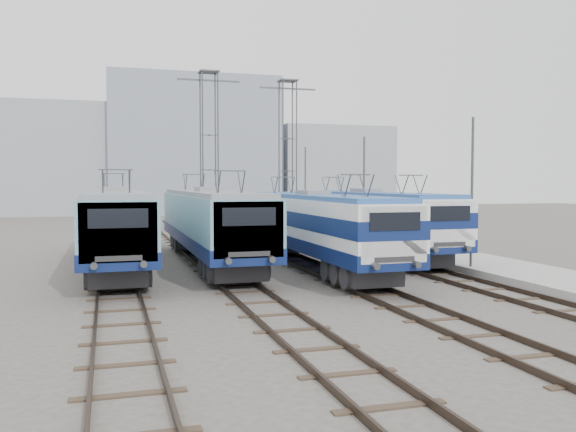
{
  "coord_description": "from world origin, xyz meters",
  "views": [
    {
      "loc": [
        -7.09,
        -21.83,
        4.07
      ],
      "look_at": [
        1.47,
        7.0,
        2.43
      ],
      "focal_mm": 38.0,
      "sensor_mm": 36.0,
      "label": 1
    }
  ],
  "objects_px": {
    "mast_rear": "(305,190)",
    "mast_mid": "(364,192)",
    "locomotive_center_left": "(210,220)",
    "catenary_tower_west": "(209,147)",
    "locomotive_far_left": "(115,221)",
    "catenary_tower_east": "(288,150)",
    "mast_front": "(472,196)",
    "locomotive_far_right": "(367,216)",
    "locomotive_center_right": "(314,222)"
  },
  "relations": [
    {
      "from": "catenary_tower_east",
      "to": "mast_front",
      "type": "xyz_separation_m",
      "value": [
        2.1,
        -22.0,
        -3.14
      ]
    },
    {
      "from": "locomotive_far_right",
      "to": "mast_mid",
      "type": "bearing_deg",
      "value": 68.51
    },
    {
      "from": "locomotive_center_left",
      "to": "mast_mid",
      "type": "distance_m",
      "value": 12.42
    },
    {
      "from": "locomotive_center_left",
      "to": "locomotive_far_left",
      "type": "bearing_deg",
      "value": 179.84
    },
    {
      "from": "locomotive_far_right",
      "to": "mast_mid",
      "type": "xyz_separation_m",
      "value": [
        1.85,
        4.7,
        1.27
      ]
    },
    {
      "from": "catenary_tower_east",
      "to": "locomotive_far_right",
      "type": "bearing_deg",
      "value": -89.03
    },
    {
      "from": "mast_rear",
      "to": "mast_front",
      "type": "bearing_deg",
      "value": -90.0
    },
    {
      "from": "mast_mid",
      "to": "locomotive_center_right",
      "type": "bearing_deg",
      "value": -126.19
    },
    {
      "from": "locomotive_center_left",
      "to": "locomotive_far_right",
      "type": "height_order",
      "value": "locomotive_center_left"
    },
    {
      "from": "catenary_tower_east",
      "to": "mast_rear",
      "type": "distance_m",
      "value": 4.28
    },
    {
      "from": "locomotive_far_right",
      "to": "mast_front",
      "type": "height_order",
      "value": "mast_front"
    },
    {
      "from": "locomotive_far_right",
      "to": "catenary_tower_west",
      "type": "xyz_separation_m",
      "value": [
        -6.75,
        12.7,
        4.41
      ]
    },
    {
      "from": "locomotive_center_right",
      "to": "locomotive_center_left",
      "type": "bearing_deg",
      "value": 148.44
    },
    {
      "from": "mast_mid",
      "to": "catenary_tower_east",
      "type": "bearing_deg",
      "value": 101.86
    },
    {
      "from": "locomotive_center_left",
      "to": "mast_mid",
      "type": "height_order",
      "value": "mast_mid"
    },
    {
      "from": "locomotive_far_left",
      "to": "locomotive_center_left",
      "type": "distance_m",
      "value": 4.5
    },
    {
      "from": "catenary_tower_west",
      "to": "mast_mid",
      "type": "relative_size",
      "value": 1.71
    },
    {
      "from": "mast_rear",
      "to": "mast_mid",
      "type": "bearing_deg",
      "value": -90.0
    },
    {
      "from": "locomotive_center_left",
      "to": "mast_mid",
      "type": "relative_size",
      "value": 2.56
    },
    {
      "from": "locomotive_center_left",
      "to": "mast_rear",
      "type": "bearing_deg",
      "value": 58.8
    },
    {
      "from": "locomotive_far_right",
      "to": "catenary_tower_west",
      "type": "height_order",
      "value": "catenary_tower_west"
    },
    {
      "from": "locomotive_center_left",
      "to": "mast_front",
      "type": "xyz_separation_m",
      "value": [
        10.85,
        -6.08,
        1.27
      ]
    },
    {
      "from": "catenary_tower_east",
      "to": "mast_front",
      "type": "height_order",
      "value": "catenary_tower_east"
    },
    {
      "from": "locomotive_center_left",
      "to": "catenary_tower_east",
      "type": "relative_size",
      "value": 1.49
    },
    {
      "from": "locomotive_far_right",
      "to": "mast_rear",
      "type": "height_order",
      "value": "mast_rear"
    },
    {
      "from": "locomotive_center_left",
      "to": "mast_mid",
      "type": "bearing_deg",
      "value": 28.6
    },
    {
      "from": "locomotive_far_left",
      "to": "catenary_tower_west",
      "type": "relative_size",
      "value": 1.5
    },
    {
      "from": "locomotive_far_right",
      "to": "catenary_tower_east",
      "type": "height_order",
      "value": "catenary_tower_east"
    },
    {
      "from": "catenary_tower_west",
      "to": "mast_front",
      "type": "bearing_deg",
      "value": -66.73
    },
    {
      "from": "locomotive_center_left",
      "to": "mast_rear",
      "type": "xyz_separation_m",
      "value": [
        10.85,
        17.92,
        1.27
      ]
    },
    {
      "from": "locomotive_center_right",
      "to": "locomotive_far_right",
      "type": "relative_size",
      "value": 0.99
    },
    {
      "from": "locomotive_center_left",
      "to": "catenary_tower_west",
      "type": "bearing_deg",
      "value": 80.82
    },
    {
      "from": "catenary_tower_west",
      "to": "mast_front",
      "type": "height_order",
      "value": "catenary_tower_west"
    },
    {
      "from": "locomotive_far_left",
      "to": "catenary_tower_west",
      "type": "height_order",
      "value": "catenary_tower_west"
    },
    {
      "from": "locomotive_center_left",
      "to": "catenary_tower_west",
      "type": "height_order",
      "value": "catenary_tower_west"
    },
    {
      "from": "locomotive_far_left",
      "to": "locomotive_center_right",
      "type": "distance_m",
      "value": 9.42
    },
    {
      "from": "locomotive_far_left",
      "to": "mast_rear",
      "type": "xyz_separation_m",
      "value": [
        15.35,
        17.9,
        1.26
      ]
    },
    {
      "from": "catenary_tower_west",
      "to": "mast_rear",
      "type": "relative_size",
      "value": 1.71
    },
    {
      "from": "locomotive_far_left",
      "to": "locomotive_center_left",
      "type": "height_order",
      "value": "locomotive_far_left"
    },
    {
      "from": "catenary_tower_west",
      "to": "catenary_tower_east",
      "type": "xyz_separation_m",
      "value": [
        6.5,
        2.0,
        0.0
      ]
    },
    {
      "from": "locomotive_center_right",
      "to": "mast_rear",
      "type": "relative_size",
      "value": 2.46
    },
    {
      "from": "locomotive_far_left",
      "to": "mast_rear",
      "type": "bearing_deg",
      "value": 49.39
    },
    {
      "from": "locomotive_center_left",
      "to": "mast_rear",
      "type": "height_order",
      "value": "mast_rear"
    },
    {
      "from": "locomotive_far_right",
      "to": "mast_rear",
      "type": "relative_size",
      "value": 2.49
    },
    {
      "from": "locomotive_center_right",
      "to": "mast_mid",
      "type": "xyz_separation_m",
      "value": [
        6.35,
        8.68,
        1.29
      ]
    },
    {
      "from": "catenary_tower_east",
      "to": "mast_rear",
      "type": "height_order",
      "value": "catenary_tower_east"
    },
    {
      "from": "locomotive_center_left",
      "to": "catenary_tower_west",
      "type": "relative_size",
      "value": 1.49
    },
    {
      "from": "locomotive_center_right",
      "to": "catenary_tower_west",
      "type": "xyz_separation_m",
      "value": [
        -2.25,
        16.68,
        4.43
      ]
    },
    {
      "from": "locomotive_far_left",
      "to": "mast_front",
      "type": "distance_m",
      "value": 16.56
    },
    {
      "from": "locomotive_center_right",
      "to": "mast_mid",
      "type": "height_order",
      "value": "mast_mid"
    }
  ]
}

